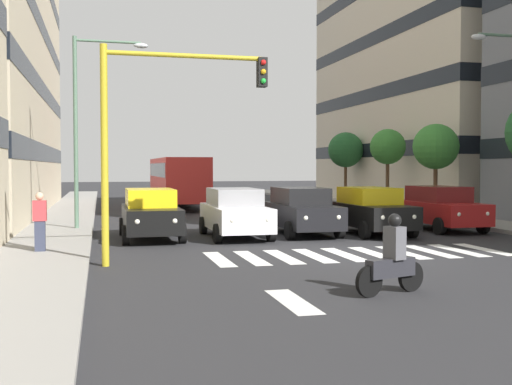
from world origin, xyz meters
name	(u,v)px	position (x,y,z in m)	size (l,w,h in m)	color
ground_plane	(359,254)	(0.00, 0.00, 0.00)	(180.00, 180.00, 0.00)	#262628
sidewalk_right	(37,263)	(8.68, 0.00, 0.07)	(2.52, 90.00, 0.15)	gray
building_left_block_0	(441,70)	(-15.00, -21.13, 8.93)	(10.18, 20.78, 17.85)	beige
crosswalk_markings	(359,254)	(0.00, 0.00, 0.00)	(8.55, 2.80, 0.01)	silver
lane_arrow_1	(293,301)	(3.71, 5.50, 0.00)	(0.50, 2.20, 0.01)	silver
car_0	(440,208)	(-5.75, -5.40, 0.89)	(2.02, 4.44, 1.72)	maroon
car_1	(370,210)	(-2.54, -4.80, 0.89)	(2.02, 4.44, 1.72)	black
car_2	(301,210)	(0.00, -5.24, 0.89)	(2.02, 4.44, 1.72)	black
car_3	(235,212)	(2.55, -4.91, 0.89)	(2.02, 4.44, 1.72)	silver
car_4	(151,213)	(5.46, -5.16, 0.89)	(2.02, 4.44, 1.72)	black
bus_behind_traffic	(178,177)	(2.55, -21.53, 1.86)	(2.78, 10.50, 3.00)	red
motorcycle_with_rider	(392,261)	(1.63, 5.33, 0.65)	(1.65, 0.61, 1.57)	black
traffic_light_gantry	(153,119)	(5.81, 0.49, 3.69)	(4.24, 0.36, 5.50)	#AD991E
street_lamp_right	(88,112)	(7.57, -8.22, 4.57)	(2.82, 0.28, 7.26)	#4C6B56
street_tree_1	(436,147)	(-8.44, -10.38, 3.43)	(2.18, 2.18, 4.39)	#513823
street_tree_2	(388,147)	(-8.46, -15.53, 3.58)	(1.98, 1.98, 4.45)	#513823
street_tree_3	(346,150)	(-8.91, -22.76, 3.61)	(2.36, 2.36, 4.66)	#513823
pedestrian_waiting	(40,220)	(8.75, -1.69, 1.00)	(0.36, 0.24, 1.63)	#2D3347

